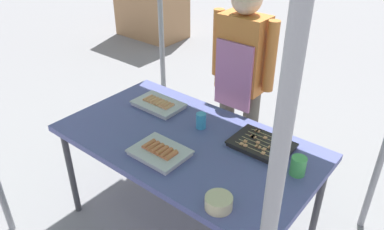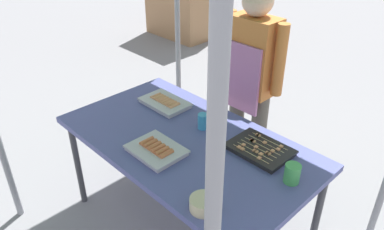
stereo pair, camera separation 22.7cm
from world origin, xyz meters
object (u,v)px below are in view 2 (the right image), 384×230
Objects in this scene: drink_cup_near_edge at (292,174)px; vendor_woman at (251,75)px; tray_grilled_sausages at (165,102)px; stall_table at (186,146)px; drink_cup_by_wok at (203,121)px; tray_meat_skewers at (260,149)px; condiment_bowl at (204,204)px; tray_pork_links at (156,150)px.

vendor_woman is at bearing 141.15° from drink_cup_near_edge.
stall_table is at bearing -24.19° from tray_grilled_sausages.
tray_meat_skewers is at bearing 7.74° from drink_cup_by_wok.
condiment_bowl is at bearing -110.93° from drink_cup_near_edge.
condiment_bowl is (0.91, -0.54, 0.01)m from tray_grilled_sausages.
stall_table is 4.52× the size of tray_meat_skewers.
tray_grilled_sausages is 0.40m from drink_cup_by_wok.
drink_cup_by_wok is at bearing 89.68° from tray_pork_links.
tray_grilled_sausages is (-0.42, 0.19, 0.07)m from stall_table.
condiment_bowl reaches higher than tray_grilled_sausages.
drink_cup_by_wok is (-0.69, 0.04, -0.00)m from drink_cup_near_edge.
tray_grilled_sausages reaches higher than stall_table.
tray_grilled_sausages is 3.40× the size of drink_cup_by_wok.
drink_cup_near_edge is 0.69m from drink_cup_by_wok.
drink_cup_near_edge is (0.27, -0.10, 0.04)m from tray_meat_skewers.
stall_table is at bearing -84.41° from drink_cup_by_wok.
tray_pork_links is 0.97m from vendor_woman.
condiment_bowl is (0.09, -0.57, 0.02)m from tray_meat_skewers.
tray_pork_links is at bearing 94.39° from vendor_woman.
condiment_bowl is at bearing -35.52° from stall_table.
tray_pork_links is 3.09× the size of drink_cup_by_wok.
tray_meat_skewers is at bearing 28.73° from stall_table.
vendor_woman is (-0.07, 0.95, 0.15)m from tray_pork_links.
tray_meat_skewers is 0.23× the size of vendor_woman.
tray_meat_skewers is 2.62× the size of condiment_bowl.
vendor_woman is at bearing 97.07° from stall_table.
drink_cup_near_edge is at bearing -3.30° from drink_cup_by_wok.
vendor_woman reaches higher than condiment_bowl.
tray_pork_links is at bearing -45.60° from tray_grilled_sausages.
tray_meat_skewers is 0.73m from vendor_woman.
drink_cup_near_edge reaches higher than tray_grilled_sausages.
drink_cup_by_wok reaches higher than tray_pork_links.
vendor_woman is (-0.49, 0.52, 0.15)m from tray_meat_skewers.
drink_cup_near_edge reaches higher than stall_table.
tray_pork_links is at bearing 165.76° from condiment_bowl.
stall_table is at bearing 144.48° from condiment_bowl.
drink_cup_near_edge is at bearing -19.15° from tray_meat_skewers.
vendor_woman reaches higher than tray_grilled_sausages.
tray_meat_skewers is 3.46× the size of drink_cup_by_wok.
drink_cup_by_wok is at bearing 134.72° from condiment_bowl.
drink_cup_near_edge is (1.09, -0.07, 0.03)m from tray_grilled_sausages.
condiment_bowl is 0.50m from drink_cup_near_edge.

